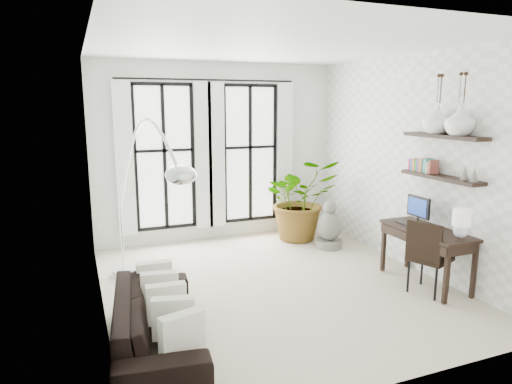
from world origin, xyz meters
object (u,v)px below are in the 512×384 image
sofa (157,323)px  plant (300,199)px  buddha (329,228)px  desk (429,234)px  desk_chair (427,253)px  arc_lamp (144,161)px

sofa → plant: (3.14, 2.97, 0.45)m
plant → buddha: size_ratio=1.82×
buddha → sofa: bearing=-145.7°
desk → desk_chair: desk is taller
desk → desk_chair: 0.37m
sofa → plant: size_ratio=1.38×
desk_chair → arc_lamp: 3.78m
plant → sofa: bearing=-136.6°
desk → arc_lamp: (-3.64, 0.83, 1.07)m
sofa → arc_lamp: (0.10, 1.16, 1.51)m
sofa → arc_lamp: bearing=2.1°
desk → desk_chair: (-0.23, -0.23, -0.17)m
desk → buddha: bearing=100.9°
sofa → plant: bearing=-39.5°
arc_lamp → desk: bearing=-12.8°
arc_lamp → plant: bearing=30.8°
desk → desk_chair: bearing=-135.1°
desk_chair → arc_lamp: (-3.41, 1.06, 1.25)m
buddha → desk: bearing=-79.1°
plant → desk_chair: plant is taller
sofa → desk: bearing=-77.8°
desk → buddha: (-0.38, 1.96, -0.39)m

